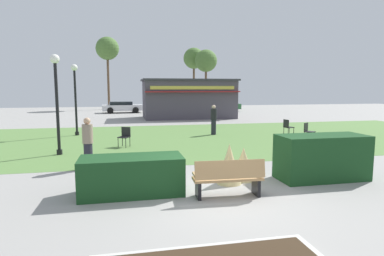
{
  "coord_description": "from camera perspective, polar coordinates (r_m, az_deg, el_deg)",
  "views": [
    {
      "loc": [
        -2.17,
        -7.22,
        2.64
      ],
      "look_at": [
        0.1,
        3.58,
        1.27
      ],
      "focal_mm": 30.3,
      "sensor_mm": 36.0,
      "label": 1
    }
  ],
  "objects": [
    {
      "name": "ground_plane",
      "position": [
        7.98,
        4.67,
        -12.25
      ],
      "size": [
        80.0,
        80.0,
        0.0
      ],
      "primitive_type": "plane",
      "color": "#999691"
    },
    {
      "name": "lawn_patch",
      "position": [
        17.02,
        -4.42,
        -1.86
      ],
      "size": [
        36.0,
        12.0,
        0.01
      ],
      "primitive_type": "cube",
      "color": "#5B8442",
      "rests_on": "ground_plane"
    },
    {
      "name": "park_bench",
      "position": [
        7.95,
        6.43,
        -8.73
      ],
      "size": [
        1.72,
        0.61,
        0.95
      ],
      "color": "tan",
      "rests_on": "ground_plane"
    },
    {
      "name": "hedge_left",
      "position": [
        8.28,
        -10.54,
        -8.2
      ],
      "size": [
        2.53,
        1.1,
        0.95
      ],
      "primitive_type": "cube",
      "color": "#19421E",
      "rests_on": "ground_plane"
    },
    {
      "name": "hedge_right",
      "position": [
        10.13,
        21.88,
        -4.79
      ],
      "size": [
        2.55,
        1.1,
        1.29
      ],
      "primitive_type": "cube",
      "color": "#19421E",
      "rests_on": "ground_plane"
    },
    {
      "name": "ornamental_grass_behind_left",
      "position": [
        9.05,
        6.58,
        -6.26
      ],
      "size": [
        0.69,
        0.69,
        1.12
      ],
      "primitive_type": "cone",
      "color": "#D1BC7F",
      "rests_on": "ground_plane"
    },
    {
      "name": "ornamental_grass_behind_right",
      "position": [
        9.46,
        9.03,
        -6.26
      ],
      "size": [
        0.71,
        0.71,
        0.95
      ],
      "primitive_type": "cone",
      "color": "#D1BC7F",
      "rests_on": "ground_plane"
    },
    {
      "name": "lamppost_mid",
      "position": [
        13.73,
        -22.76,
        5.89
      ],
      "size": [
        0.36,
        0.36,
        3.93
      ],
      "color": "black",
      "rests_on": "ground_plane"
    },
    {
      "name": "lamppost_far",
      "position": [
        19.09,
        -19.87,
        6.19
      ],
      "size": [
        0.36,
        0.36,
        3.93
      ],
      "color": "black",
      "rests_on": "ground_plane"
    },
    {
      "name": "trash_bin",
      "position": [
        10.13,
        18.56,
        -5.91
      ],
      "size": [
        0.52,
        0.52,
        0.86
      ],
      "primitive_type": "cylinder",
      "color": "#2D4233",
      "rests_on": "ground_plane"
    },
    {
      "name": "food_kiosk",
      "position": [
        28.79,
        -0.64,
        5.22
      ],
      "size": [
        8.13,
        4.62,
        3.4
      ],
      "color": "#47424C",
      "rests_on": "ground_plane"
    },
    {
      "name": "cafe_chair_west",
      "position": [
        18.87,
        16.48,
        0.35
      ],
      "size": [
        0.51,
        0.51,
        0.89
      ],
      "color": "black",
      "rests_on": "ground_plane"
    },
    {
      "name": "cafe_chair_east",
      "position": [
        14.87,
        -11.73,
        -1.24
      ],
      "size": [
        0.6,
        0.6,
        0.89
      ],
      "color": "black",
      "rests_on": "ground_plane"
    },
    {
      "name": "cafe_chair_center",
      "position": [
        17.33,
        19.74,
        -0.35
      ],
      "size": [
        0.62,
        0.62,
        0.89
      ],
      "color": "black",
      "rests_on": "ground_plane"
    },
    {
      "name": "person_strolling",
      "position": [
        18.35,
        3.83,
        1.49
      ],
      "size": [
        0.34,
        0.34,
        1.69
      ],
      "rotation": [
        0.0,
        0.0,
        5.79
      ],
      "color": "#23232D",
      "rests_on": "ground_plane"
    },
    {
      "name": "person_standing",
      "position": [
        11.08,
        -17.86,
        -2.51
      ],
      "size": [
        0.34,
        0.34,
        1.69
      ],
      "rotation": [
        0.0,
        0.0,
        4.34
      ],
      "color": "#23232D",
      "rests_on": "ground_plane"
    },
    {
      "name": "parked_car_west_slot",
      "position": [
        35.45,
        -12.22,
        3.68
      ],
      "size": [
        4.32,
        2.3,
        1.2
      ],
      "color": "silver",
      "rests_on": "ground_plane"
    },
    {
      "name": "parked_car_center_slot",
      "position": [
        35.78,
        -4.06,
        3.85
      ],
      "size": [
        4.26,
        2.16,
        1.2
      ],
      "color": "black",
      "rests_on": "ground_plane"
    },
    {
      "name": "parked_car_east_slot",
      "position": [
        37.06,
        5.11,
        3.95
      ],
      "size": [
        4.35,
        2.36,
        1.2
      ],
      "color": "#2D6638",
      "rests_on": "ground_plane"
    },
    {
      "name": "tree_left_bg",
      "position": [
        41.74,
        2.48,
        11.66
      ],
      "size": [
        2.8,
        2.8,
        7.45
      ],
      "color": "brown",
      "rests_on": "ground_plane"
    },
    {
      "name": "tree_right_bg",
      "position": [
        42.0,
        -14.68,
        13.27
      ],
      "size": [
        2.8,
        2.8,
        8.84
      ],
      "color": "brown",
      "rests_on": "ground_plane"
    },
    {
      "name": "tree_center_bg",
      "position": [
        44.5,
        0.33,
        12.08
      ],
      "size": [
        2.8,
        2.8,
        8.01
      ],
      "color": "brown",
      "rests_on": "ground_plane"
    }
  ]
}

